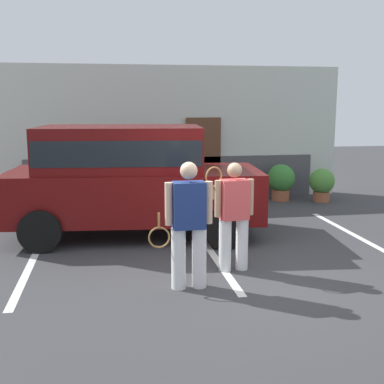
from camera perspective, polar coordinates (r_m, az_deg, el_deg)
name	(u,v)px	position (r m, az deg, el deg)	size (l,w,h in m)	color
ground_plane	(228,278)	(7.14, 4.24, -9.96)	(40.00, 40.00, 0.00)	#38383A
parking_stripe_0	(34,257)	(8.46, -17.82, -7.16)	(0.12, 4.40, 0.01)	silver
parking_stripe_1	(209,248)	(8.53, 1.94, -6.51)	(0.12, 4.40, 0.01)	silver
parking_stripe_2	(364,240)	(9.52, 19.34, -5.30)	(0.12, 4.40, 0.01)	silver
house_frontage	(172,137)	(12.78, -2.29, 6.38)	(8.85, 0.40, 3.40)	silver
parked_suv	(129,175)	(9.18, -7.28, 1.92)	(4.76, 2.52, 2.05)	#590C0C
tennis_player_man	(188,224)	(6.53, -0.42, -3.72)	(0.89, 0.27, 1.71)	white
tennis_player_woman	(234,215)	(7.26, 4.85, -2.63)	(0.74, 0.29, 1.62)	white
potted_plant_by_porch	(281,180)	(12.78, 10.26, 1.33)	(0.71, 0.71, 0.93)	#9E5638
potted_plant_secondary	(322,183)	(12.87, 14.80, 0.99)	(0.64, 0.64, 0.84)	#9E5638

